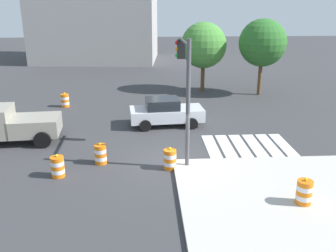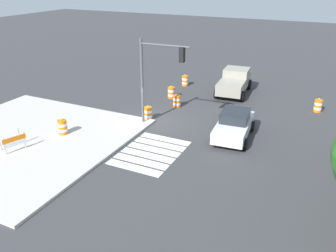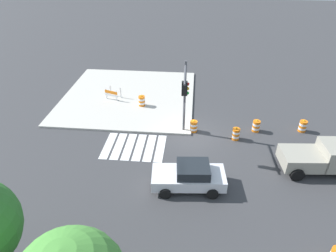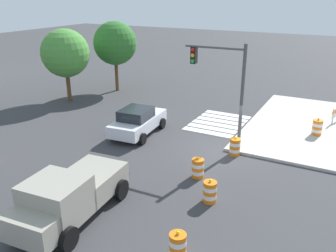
# 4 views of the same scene
# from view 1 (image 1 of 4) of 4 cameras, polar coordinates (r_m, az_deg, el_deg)

# --- Properties ---
(ground_plane) EXTENTS (120.00, 120.00, 0.00)m
(ground_plane) POSITION_cam_1_polar(r_m,az_deg,el_deg) (17.17, 0.71, -5.62)
(ground_plane) COLOR #38383A
(crosswalk_stripes) EXTENTS (4.35, 3.20, 0.02)m
(crosswalk_stripes) POSITION_cam_1_polar(r_m,az_deg,el_deg) (19.46, 12.18, -2.98)
(crosswalk_stripes) COLOR silver
(crosswalk_stripes) RESTS_ON ground
(sports_car) EXTENTS (4.44, 2.41, 1.63)m
(sports_car) POSITION_cam_1_polar(r_m,az_deg,el_deg) (21.93, -0.36, 2.20)
(sports_car) COLOR silver
(sports_car) RESTS_ON ground
(pickup_truck) EXTENTS (5.29, 2.67, 1.92)m
(pickup_truck) POSITION_cam_1_polar(r_m,az_deg,el_deg) (20.97, -23.90, 0.17)
(pickup_truck) COLOR gray
(pickup_truck) RESTS_ON ground
(traffic_barrel_crosswalk_end) EXTENTS (0.56, 0.56, 1.02)m
(traffic_barrel_crosswalk_end) POSITION_cam_1_polar(r_m,az_deg,el_deg) (16.36, -16.63, -6.02)
(traffic_barrel_crosswalk_end) COLOR orange
(traffic_barrel_crosswalk_end) RESTS_ON ground
(traffic_barrel_median_near) EXTENTS (0.56, 0.56, 1.02)m
(traffic_barrel_median_near) POSITION_cam_1_polar(r_m,az_deg,el_deg) (17.18, -10.33, -4.28)
(traffic_barrel_median_near) COLOR orange
(traffic_barrel_median_near) RESTS_ON ground
(traffic_barrel_median_far) EXTENTS (0.56, 0.56, 1.02)m
(traffic_barrel_median_far) POSITION_cam_1_polar(r_m,az_deg,el_deg) (26.81, -15.58, 3.82)
(traffic_barrel_median_far) COLOR orange
(traffic_barrel_median_far) RESTS_ON ground
(traffic_barrel_far_curb) EXTENTS (0.56, 0.56, 1.02)m
(traffic_barrel_far_curb) POSITION_cam_1_polar(r_m,az_deg,el_deg) (16.39, 0.30, -5.13)
(traffic_barrel_far_curb) COLOR orange
(traffic_barrel_far_curb) RESTS_ON ground
(traffic_barrel_on_sidewalk) EXTENTS (0.56, 0.56, 1.02)m
(traffic_barrel_on_sidewalk) POSITION_cam_1_polar(r_m,az_deg,el_deg) (14.31, 20.23, -9.52)
(traffic_barrel_on_sidewalk) COLOR orange
(traffic_barrel_on_sidewalk) RESTS_ON sidewalk_corner
(traffic_light_pole) EXTENTS (0.47, 3.29, 5.50)m
(traffic_light_pole) POSITION_cam_1_polar(r_m,az_deg,el_deg) (16.51, 2.58, 7.66)
(traffic_light_pole) COLOR #4C4C51
(traffic_light_pole) RESTS_ON sidewalk_corner
(street_tree_streetside_near) EXTENTS (3.61, 3.61, 5.49)m
(street_tree_streetside_near) POSITION_cam_1_polar(r_m,az_deg,el_deg) (30.04, 5.50, 12.26)
(street_tree_streetside_near) COLOR brown
(street_tree_streetside_near) RESTS_ON ground
(street_tree_streetside_mid) EXTENTS (3.58, 3.58, 5.81)m
(street_tree_streetside_mid) POSITION_cam_1_polar(r_m,az_deg,el_deg) (29.48, 14.36, 12.29)
(street_tree_streetside_mid) COLOR brown
(street_tree_streetside_mid) RESTS_ON ground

